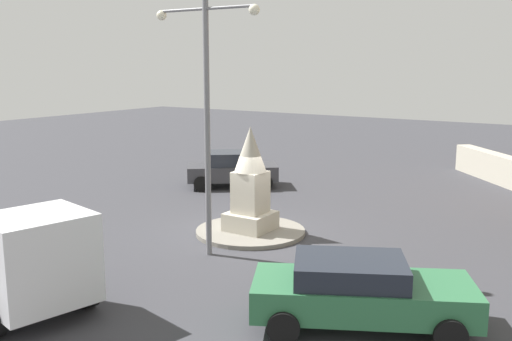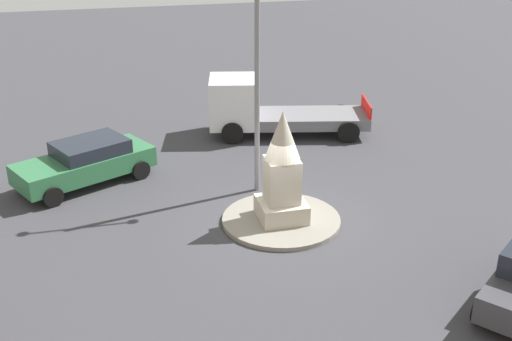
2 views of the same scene
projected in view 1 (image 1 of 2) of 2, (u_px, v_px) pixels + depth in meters
ground_plane at (250, 233)px, 18.13m from camera, size 80.00×80.00×0.00m
traffic_island at (250, 231)px, 18.12m from camera, size 3.46×3.46×0.13m
monument at (250, 183)px, 17.83m from camera, size 1.34×1.34×3.28m
streetlamp at (207, 101)px, 15.34m from camera, size 3.34×0.28×7.02m
car_green_passing at (360, 291)px, 11.59m from camera, size 4.76×3.60×1.43m
car_dark_grey_parked_right at (232, 169)px, 24.96m from camera, size 4.14×3.79×1.54m
truck_white_far_side at (16, 259)px, 12.65m from camera, size 6.48×3.37×2.29m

